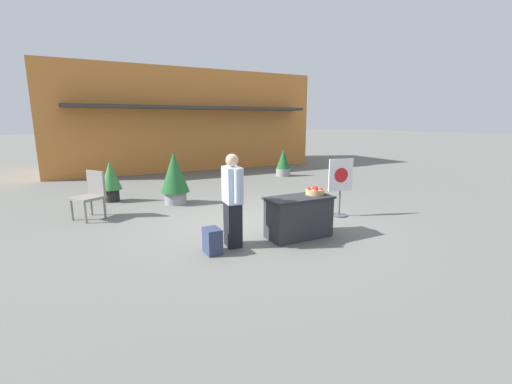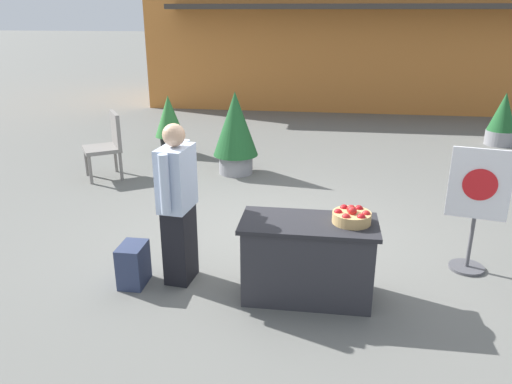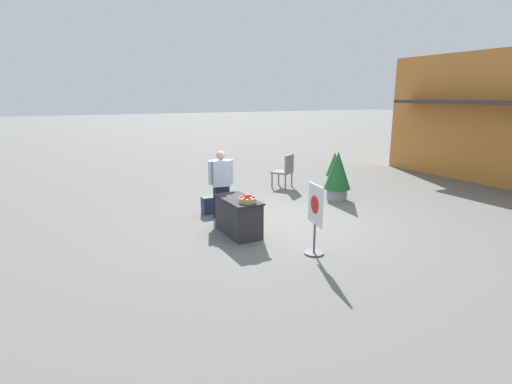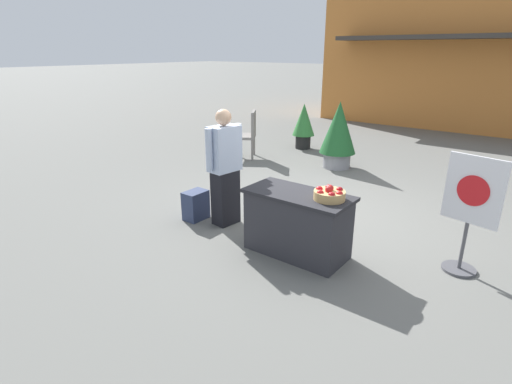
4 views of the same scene
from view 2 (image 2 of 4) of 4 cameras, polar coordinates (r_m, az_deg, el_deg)
name	(u,v)px [view 2 (image 2 of 4)]	position (r m, az deg, el deg)	size (l,w,h in m)	color
ground_plane	(281,241)	(5.92, 2.86, -5.65)	(120.00, 120.00, 0.00)	slate
storefront_building	(361,26)	(15.41, 11.93, 18.08)	(11.52, 5.02, 4.27)	#C67533
display_table	(308,259)	(4.70, 5.91, -7.65)	(1.25, 0.60, 0.77)	#2D2D33
apple_basket	(352,216)	(4.54, 10.89, -2.74)	(0.35, 0.35, 0.16)	tan
person_visitor	(178,204)	(4.85, -8.93, -1.38)	(0.31, 0.61, 1.60)	black
backpack	(133,265)	(5.10, -13.84, -8.05)	(0.24, 0.34, 0.42)	#2D3856
poster_board	(476,206)	(5.48, 23.88, -1.45)	(0.58, 0.36, 1.31)	#4C4C51
patio_chair	(108,142)	(8.35, -16.56, 5.50)	(0.76, 0.76, 1.05)	gray
potted_plant_near_right	(502,119)	(11.19, 26.34, 7.45)	(0.56, 0.56, 1.05)	gray
potted_plant_far_left	(169,121)	(9.53, -9.90, 8.01)	(0.54, 0.54, 1.10)	black
potted_plant_far_right	(235,130)	(8.18, -2.38, 7.12)	(0.74, 0.74, 1.36)	gray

